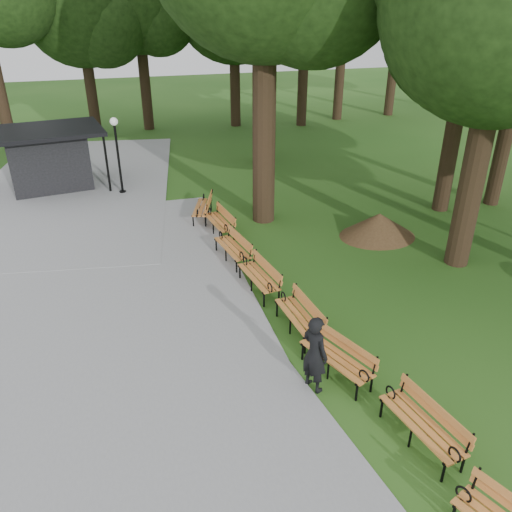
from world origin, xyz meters
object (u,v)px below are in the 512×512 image
object	(u,v)px
dirt_mound	(378,225)
bench_1	(421,425)
bench_2	(336,359)
bench_3	(299,317)
bench_7	(202,207)
lawn_tree_1	(472,26)
bench_5	(232,248)
bench_6	(219,222)
kiosk	(48,158)
lamp_post	(116,140)
person	(315,354)
bench_4	(259,277)

from	to	relation	value
dirt_mound	bench_1	size ratio (longest dim) A/B	1.18
bench_2	bench_3	size ratio (longest dim) A/B	1.00
bench_2	bench_3	distance (m)	1.73
dirt_mound	bench_7	size ratio (longest dim) A/B	1.18
lawn_tree_1	dirt_mound	bearing A→B (deg)	-157.36
bench_3	bench_5	xyz separation A→B (m)	(-0.53, 4.16, 0.00)
bench_6	bench_7	distance (m)	1.56
kiosk	lawn_tree_1	bearing A→B (deg)	-34.68
bench_3	kiosk	bearing A→B (deg)	-158.55
lamp_post	dirt_mound	world-z (taller)	lamp_post
person	bench_2	world-z (taller)	person
bench_1	bench_2	size ratio (longest dim) A/B	1.00
lawn_tree_1	bench_5	bearing A→B (deg)	-168.67
bench_6	bench_1	bearing A→B (deg)	0.75
kiosk	dirt_mound	xyz separation A→B (m)	(10.88, -8.94, -0.86)
dirt_mound	bench_5	xyz separation A→B (m)	(-5.25, -0.27, 0.02)
lamp_post	bench_1	size ratio (longest dim) A/B	1.66
bench_4	bench_7	xyz separation A→B (m)	(-0.38, 5.64, 0.00)
bench_5	bench_7	world-z (taller)	same
bench_3	bench_5	world-z (taller)	same
person	bench_5	size ratio (longest dim) A/B	0.92
bench_5	bench_6	bearing A→B (deg)	169.39
bench_1	kiosk	bearing A→B (deg)	-165.86
dirt_mound	bench_6	distance (m)	5.48
kiosk	bench_3	world-z (taller)	kiosk
dirt_mound	bench_6	size ratio (longest dim) A/B	1.18
kiosk	lamp_post	distance (m)	3.49
lamp_post	bench_3	world-z (taller)	lamp_post
kiosk	bench_4	world-z (taller)	kiosk
dirt_mound	bench_6	world-z (taller)	bench_6
bench_3	bench_7	distance (m)	7.84
bench_1	bench_4	distance (m)	6.17
person	lawn_tree_1	distance (m)	13.09
dirt_mound	bench_1	distance (m)	9.20
lamp_post	dirt_mound	bearing A→B (deg)	-41.63
person	bench_2	size ratio (longest dim) A/B	0.92
dirt_mound	bench_7	xyz separation A→B (m)	(-5.42, 3.38, 0.02)
person	bench_1	xyz separation A→B (m)	(1.25, -1.96, -0.43)
bench_5	lawn_tree_1	bearing A→B (deg)	93.41
lamp_post	bench_5	distance (m)	8.15
kiosk	bench_2	xyz separation A→B (m)	(6.33, -15.09, -0.84)
person	bench_7	size ratio (longest dim) A/B	0.92
dirt_mound	bench_7	distance (m)	6.39
bench_3	bench_1	bearing A→B (deg)	8.31
dirt_mound	bench_1	bearing A→B (deg)	-115.21
lawn_tree_1	bench_4	bearing A→B (deg)	-156.50
lamp_post	lawn_tree_1	xyz separation A→B (m)	(11.68, -5.65, 4.25)
person	lawn_tree_1	size ratio (longest dim) A/B	0.18
bench_1	bench_2	distance (m)	2.27
kiosk	bench_5	xyz separation A→B (m)	(5.63, -9.21, -0.84)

